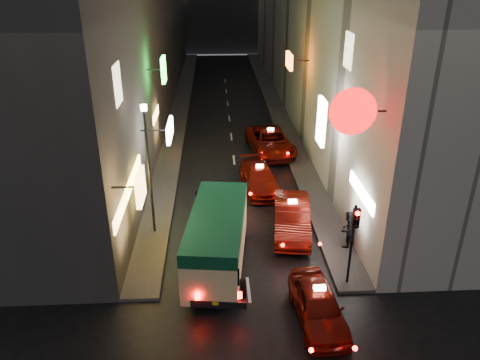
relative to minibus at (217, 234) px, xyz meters
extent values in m
cube|color=#3C3936|center=(-6.80, 23.92, 7.34)|extent=(6.00, 52.00, 18.00)
cube|color=#FFB659|center=(-2.76, -1.08, 2.78)|extent=(0.18, 1.39, 1.15)
cube|color=white|center=(-2.32, 6.43, 2.37)|extent=(0.18, 2.26, 0.86)
cube|color=#32FF3C|center=(-2.85, 10.36, 4.65)|extent=(0.18, 1.21, 1.43)
cube|color=#FFB659|center=(-3.78, -0.08, 1.34)|extent=(0.10, 3.13, 0.55)
cube|color=yellow|center=(-3.78, 3.08, 1.34)|extent=(0.10, 3.93, 0.55)
cube|color=#FFB659|center=(-3.78, 12.51, 1.34)|extent=(0.10, 2.80, 0.55)
cube|color=#FFE5B2|center=(-3.79, 1.92, 5.84)|extent=(0.06, 1.30, 1.60)
cube|color=#AAA69B|center=(9.20, 23.92, 7.34)|extent=(6.00, 52.00, 18.00)
cylinder|color=#F20A0A|center=(4.99, -0.57, 5.34)|extent=(1.72, 0.18, 1.72)
cube|color=white|center=(5.20, 5.01, 3.15)|extent=(0.18, 1.30, 2.28)
cube|color=#FA620C|center=(4.89, 13.74, 4.43)|extent=(0.18, 1.92, 0.98)
cube|color=white|center=(6.18, 0.88, 1.34)|extent=(0.10, 3.36, 0.55)
cube|color=#FFE5B2|center=(6.19, 4.92, 6.54)|extent=(0.06, 1.30, 1.60)
cube|color=#4D4A47|center=(-3.05, 23.92, -1.58)|extent=(1.50, 52.00, 0.15)
cube|color=#4D4A47|center=(5.45, 23.92, -1.58)|extent=(1.50, 52.00, 0.15)
cube|color=beige|center=(0.00, -0.02, -0.17)|extent=(2.83, 6.26, 2.22)
cube|color=#0E492B|center=(0.00, -0.02, 0.69)|extent=(2.85, 6.28, 0.55)
cube|color=black|center=(0.00, 0.28, 0.06)|extent=(2.57, 3.86, 0.50)
cube|color=black|center=(0.00, -2.99, -1.12)|extent=(2.08, 0.43, 0.30)
cube|color=#FF0A05|center=(-0.76, -3.06, -0.72)|extent=(0.18, 0.06, 0.28)
cube|color=#FF0A05|center=(0.76, -3.06, -0.72)|extent=(0.18, 0.06, 0.28)
cylinder|color=black|center=(-0.94, 1.91, -1.27)|extent=(0.22, 0.77, 0.77)
cylinder|color=black|center=(0.94, -1.96, -1.27)|extent=(0.22, 0.77, 0.77)
imported|color=#650E07|center=(3.58, -3.44, -0.87)|extent=(2.35, 5.08, 1.58)
cube|color=white|center=(3.58, -3.44, 0.01)|extent=(0.43, 0.21, 0.16)
sphere|color=#FF0A05|center=(2.88, -5.70, -0.85)|extent=(0.16, 0.16, 0.16)
sphere|color=#FF0A05|center=(4.27, -5.70, -0.85)|extent=(0.16, 0.16, 0.16)
imported|color=#650E07|center=(3.58, 2.73, -0.75)|extent=(3.03, 5.96, 1.82)
cube|color=white|center=(3.58, 2.73, 0.25)|extent=(0.44, 0.23, 0.16)
sphere|color=#FF0A05|center=(2.78, 0.14, -0.72)|extent=(0.16, 0.16, 0.16)
sphere|color=#FF0A05|center=(4.39, 0.14, -0.72)|extent=(0.16, 0.16, 0.16)
imported|color=#650E07|center=(2.48, 7.53, -0.88)|extent=(2.53, 5.08, 1.55)
cube|color=white|center=(2.48, 7.53, -0.01)|extent=(0.44, 0.23, 0.16)
sphere|color=#FF0A05|center=(1.79, 5.31, -0.86)|extent=(0.16, 0.16, 0.16)
sphere|color=#FF0A05|center=(3.16, 5.31, -0.86)|extent=(0.16, 0.16, 0.16)
imported|color=#650E07|center=(3.74, 13.16, -0.74)|extent=(3.10, 6.01, 1.83)
cube|color=white|center=(3.74, 13.16, 0.26)|extent=(0.44, 0.23, 0.16)
sphere|color=#FF0A05|center=(2.93, 10.55, -0.72)|extent=(0.16, 0.16, 0.16)
sphere|color=#FF0A05|center=(4.55, 10.55, -0.72)|extent=(0.16, 0.16, 0.16)
imported|color=black|center=(5.83, 1.11, -0.51)|extent=(0.87, 0.84, 1.99)
cylinder|color=black|center=(5.20, -1.48, 0.24)|extent=(0.10, 0.10, 3.50)
cube|color=black|center=(5.20, -1.66, 1.54)|extent=(0.26, 0.18, 0.80)
sphere|color=#FF0A05|center=(5.20, -1.77, 1.81)|extent=(0.18, 0.18, 0.18)
sphere|color=black|center=(5.20, -1.77, 1.54)|extent=(0.17, 0.17, 0.17)
sphere|color=black|center=(5.20, -1.77, 1.27)|extent=(0.17, 0.17, 0.17)
cylinder|color=black|center=(-3.00, 2.92, 1.49)|extent=(0.12, 0.12, 6.00)
cylinder|color=#FFE5BF|center=(-3.00, 2.92, 4.59)|extent=(0.28, 0.28, 0.25)
camera|label=1|loc=(0.03, -16.58, 10.23)|focal=35.00mm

